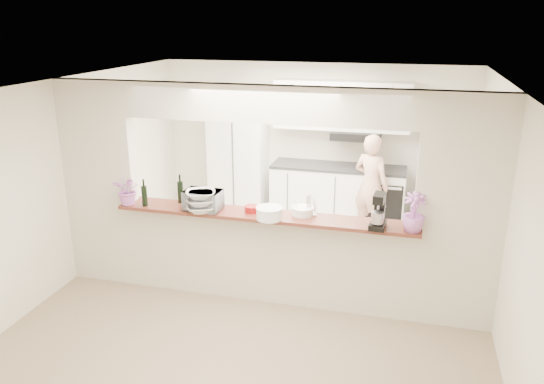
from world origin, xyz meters
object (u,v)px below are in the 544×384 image
(refrigerator, at_px, (444,180))
(person, at_px, (371,186))
(toaster_oven, at_px, (203,200))
(stand_mixer, at_px, (379,212))

(refrigerator, bearing_deg, person, -161.58)
(toaster_oven, relative_size, stand_mixer, 1.10)
(refrigerator, xyz_separation_m, stand_mixer, (-0.80, -2.79, 0.41))
(stand_mixer, distance_m, person, 2.50)
(person, bearing_deg, toaster_oven, 82.30)
(stand_mixer, height_order, person, person)
(refrigerator, height_order, stand_mixer, refrigerator)
(stand_mixer, bearing_deg, toaster_oven, 178.90)
(toaster_oven, distance_m, stand_mixer, 1.95)
(refrigerator, xyz_separation_m, person, (-1.05, -0.35, -0.07))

